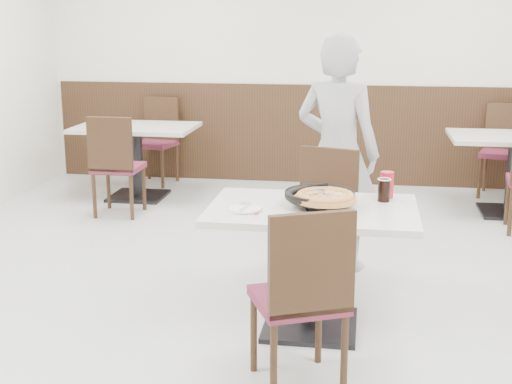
# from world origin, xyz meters

# --- Properties ---
(floor) EXTENTS (7.00, 7.00, 0.00)m
(floor) POSITION_xyz_m (0.00, 0.00, 0.00)
(floor) COLOR #B2B3AE
(floor) RESTS_ON ground
(wall_back) EXTENTS (6.00, 0.04, 2.80)m
(wall_back) POSITION_xyz_m (0.00, 3.50, 1.40)
(wall_back) COLOR white
(wall_back) RESTS_ON floor
(wainscot_back) EXTENTS (5.90, 0.03, 1.10)m
(wainscot_back) POSITION_xyz_m (0.00, 3.48, 0.55)
(wainscot_back) COLOR black
(wainscot_back) RESTS_ON floor
(main_table) EXTENTS (1.22, 0.83, 0.75)m
(main_table) POSITION_xyz_m (0.29, -0.43, 0.38)
(main_table) COLOR silver
(main_table) RESTS_ON floor
(chair_near) EXTENTS (0.56, 0.56, 0.95)m
(chair_near) POSITION_xyz_m (0.28, -1.10, 0.47)
(chair_near) COLOR black
(chair_near) RESTS_ON floor
(chair_far) EXTENTS (0.53, 0.53, 0.95)m
(chair_far) POSITION_xyz_m (0.28, 0.23, 0.47)
(chair_far) COLOR black
(chair_far) RESTS_ON floor
(trivet) EXTENTS (0.13, 0.13, 0.04)m
(trivet) POSITION_xyz_m (0.32, -0.47, 0.77)
(trivet) COLOR black
(trivet) RESTS_ON main_table
(pizza_pan) EXTENTS (0.37, 0.37, 0.01)m
(pizza_pan) POSITION_xyz_m (0.33, -0.40, 0.79)
(pizza_pan) COLOR black
(pizza_pan) RESTS_ON trivet
(pizza) EXTENTS (0.36, 0.36, 0.02)m
(pizza) POSITION_xyz_m (0.36, -0.45, 0.81)
(pizza) COLOR #D99451
(pizza) RESTS_ON pizza_pan
(pizza_server) EXTENTS (0.08, 0.10, 0.00)m
(pizza_server) POSITION_xyz_m (0.32, -0.42, 0.84)
(pizza_server) COLOR white
(pizza_server) RESTS_ON pizza
(napkin) EXTENTS (0.16, 0.16, 0.00)m
(napkin) POSITION_xyz_m (-0.09, -0.57, 0.75)
(napkin) COLOR white
(napkin) RESTS_ON main_table
(side_plate) EXTENTS (0.19, 0.19, 0.01)m
(side_plate) POSITION_xyz_m (-0.08, -0.56, 0.76)
(side_plate) COLOR white
(side_plate) RESTS_ON napkin
(fork) EXTENTS (0.06, 0.18, 0.00)m
(fork) POSITION_xyz_m (-0.08, -0.56, 0.77)
(fork) COLOR white
(fork) RESTS_ON side_plate
(cola_glass) EXTENTS (0.07, 0.07, 0.13)m
(cola_glass) POSITION_xyz_m (0.70, -0.23, 0.81)
(cola_glass) COLOR black
(cola_glass) RESTS_ON main_table
(red_cup) EXTENTS (0.09, 0.09, 0.16)m
(red_cup) POSITION_xyz_m (0.72, -0.13, 0.83)
(red_cup) COLOR #AA101F
(red_cup) RESTS_ON main_table
(diner_person) EXTENTS (0.72, 0.58, 1.72)m
(diner_person) POSITION_xyz_m (0.38, 0.71, 0.86)
(diner_person) COLOR #ACABB0
(diner_person) RESTS_ON floor
(bg_table_left) EXTENTS (1.25, 0.88, 0.75)m
(bg_table_left) POSITION_xyz_m (-1.74, 2.50, 0.38)
(bg_table_left) COLOR silver
(bg_table_left) RESTS_ON floor
(bg_chair_left_near) EXTENTS (0.42, 0.42, 0.95)m
(bg_chair_left_near) POSITION_xyz_m (-1.70, 1.85, 0.47)
(bg_chair_left_near) COLOR black
(bg_chair_left_near) RESTS_ON floor
(bg_chair_left_far) EXTENTS (0.49, 0.49, 0.95)m
(bg_chair_left_far) POSITION_xyz_m (-1.74, 3.15, 0.47)
(bg_chair_left_far) COLOR black
(bg_chair_left_far) RESTS_ON floor
(bg_chair_right_far) EXTENTS (0.52, 0.52, 0.95)m
(bg_chair_right_far) POSITION_xyz_m (1.97, 3.12, 0.47)
(bg_chair_right_far) COLOR black
(bg_chair_right_far) RESTS_ON floor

